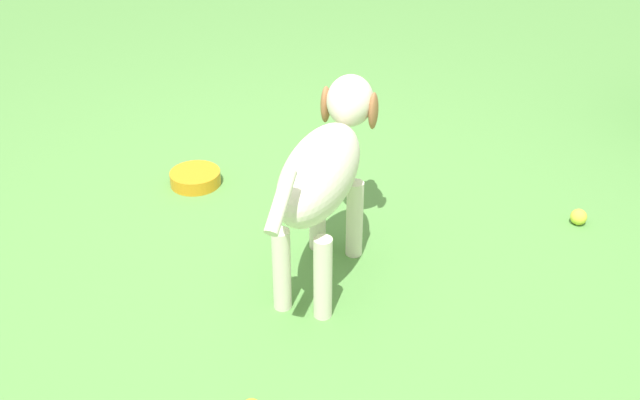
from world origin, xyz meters
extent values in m
plane|color=#548C42|center=(0.00, 0.00, 0.00)|extent=(14.00, 14.00, 0.00)
ellipsoid|color=silver|center=(-0.10, 0.25, 0.44)|extent=(0.47, 0.61, 0.26)
cylinder|color=silver|center=(-0.12, 0.05, 0.16)|extent=(0.06, 0.06, 0.31)
cylinder|color=silver|center=(-0.25, 0.12, 0.16)|extent=(0.06, 0.06, 0.31)
cylinder|color=silver|center=(0.06, 0.38, 0.16)|extent=(0.06, 0.06, 0.31)
cylinder|color=silver|center=(-0.07, 0.45, 0.16)|extent=(0.06, 0.06, 0.31)
ellipsoid|color=silver|center=(-0.26, -0.06, 0.55)|extent=(0.24, 0.25, 0.19)
ellipsoid|color=#9E663D|center=(-0.30, -0.13, 0.53)|extent=(0.14, 0.16, 0.08)
sphere|color=black|center=(-0.33, -0.18, 0.53)|extent=(0.03, 0.03, 0.03)
ellipsoid|color=#9E663D|center=(-0.18, -0.09, 0.53)|extent=(0.06, 0.07, 0.14)
ellipsoid|color=#9E663D|center=(-0.33, -0.01, 0.53)|extent=(0.06, 0.07, 0.14)
cylinder|color=silver|center=(0.07, 0.56, 0.53)|extent=(0.13, 0.19, 0.15)
sphere|color=#CCD93A|center=(-1.18, 0.07, 0.03)|extent=(0.07, 0.07, 0.07)
cylinder|color=orange|center=(0.33, -0.52, 0.03)|extent=(0.22, 0.22, 0.06)
camera|label=1|loc=(0.27, 2.36, 1.64)|focal=41.65mm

